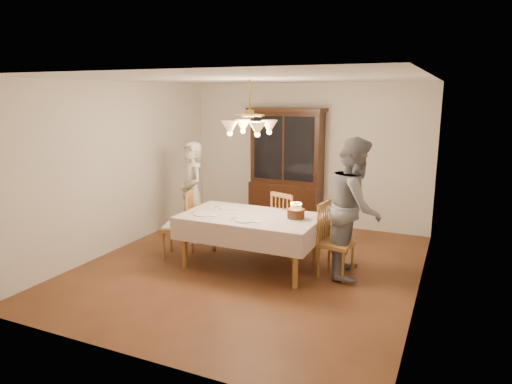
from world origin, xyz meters
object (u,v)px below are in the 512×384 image
at_px(dining_table, 250,221).
at_px(birthday_cake, 296,214).
at_px(chair_far_side, 289,228).
at_px(china_hutch, 286,170).
at_px(elderly_woman, 192,193).

bearing_deg(dining_table, birthday_cake, 6.32).
relative_size(dining_table, chair_far_side, 1.90).
relative_size(china_hutch, elderly_woman, 1.30).
bearing_deg(chair_far_side, dining_table, -117.59).
xyz_separation_m(china_hutch, elderly_woman, (-1.04, -1.59, -0.21)).
bearing_deg(dining_table, elderly_woman, 153.83).
height_order(china_hutch, elderly_woman, china_hutch).
xyz_separation_m(chair_far_side, elderly_woman, (-1.69, 0.02, 0.39)).
height_order(dining_table, china_hutch, china_hutch).
height_order(dining_table, birthday_cake, birthday_cake).
distance_m(dining_table, china_hutch, 2.30).
height_order(china_hutch, birthday_cake, china_hutch).
relative_size(china_hutch, chair_far_side, 2.16).
height_order(chair_far_side, birthday_cake, chair_far_side).
bearing_deg(chair_far_side, birthday_cake, -61.99).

